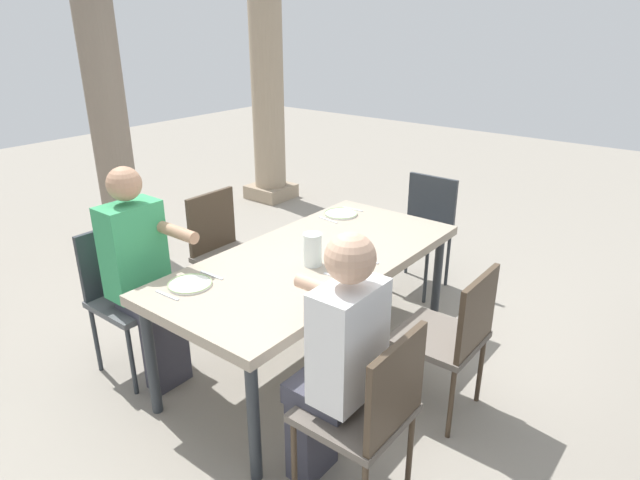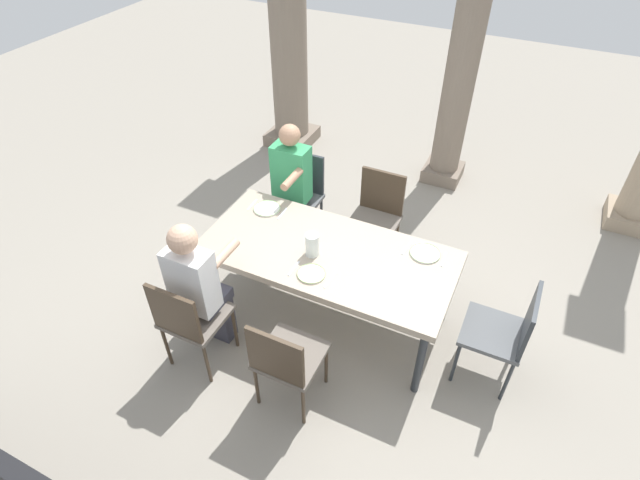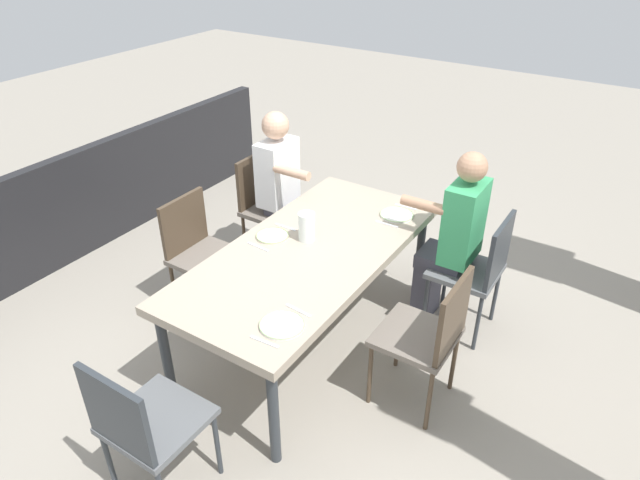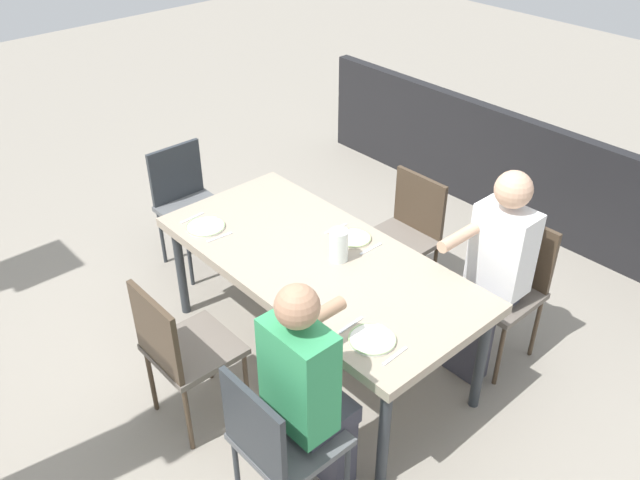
# 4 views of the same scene
# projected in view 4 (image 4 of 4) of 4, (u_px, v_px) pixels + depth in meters

# --- Properties ---
(ground_plane) EXTENTS (16.00, 16.00, 0.00)m
(ground_plane) POSITION_uv_depth(u_px,v_px,m) (318.00, 353.00, 4.25)
(ground_plane) COLOR gray
(dining_table) EXTENTS (2.01, 0.94, 0.75)m
(dining_table) POSITION_uv_depth(u_px,v_px,m) (318.00, 266.00, 3.87)
(dining_table) COLOR tan
(dining_table) RESTS_ON ground
(chair_west_north) EXTENTS (0.44, 0.44, 0.91)m
(chair_west_north) POSITION_uv_depth(u_px,v_px,m) (277.00, 439.00, 3.01)
(chair_west_north) COLOR #5B5E61
(chair_west_north) RESTS_ON ground
(chair_west_south) EXTENTS (0.44, 0.44, 0.91)m
(chair_west_south) POSITION_uv_depth(u_px,v_px,m) (507.00, 281.00, 4.00)
(chair_west_south) COLOR #6A6158
(chair_west_south) RESTS_ON ground
(chair_mid_north) EXTENTS (0.44, 0.44, 0.93)m
(chair_mid_north) POSITION_uv_depth(u_px,v_px,m) (180.00, 347.00, 3.51)
(chair_mid_north) COLOR #6A6158
(chair_mid_north) RESTS_ON ground
(chair_mid_south) EXTENTS (0.44, 0.44, 0.88)m
(chair_mid_south) POSITION_uv_depth(u_px,v_px,m) (406.00, 230.00, 4.52)
(chair_mid_south) COLOR #6A6158
(chair_mid_south) RESTS_ON ground
(chair_head_east) EXTENTS (0.44, 0.44, 0.90)m
(chair_head_east) POSITION_uv_depth(u_px,v_px,m) (187.00, 199.00, 4.84)
(chair_head_east) COLOR #5B5E61
(chair_head_east) RESTS_ON ground
(diner_woman_green) EXTENTS (0.35, 0.49, 1.33)m
(diner_woman_green) POSITION_uv_depth(u_px,v_px,m) (309.00, 390.00, 3.03)
(diner_woman_green) COLOR #3F3F4C
(diner_woman_green) RESTS_ON ground
(diner_man_white) EXTENTS (0.35, 0.49, 1.31)m
(diner_man_white) POSITION_uv_depth(u_px,v_px,m) (493.00, 269.00, 3.81)
(diner_man_white) COLOR #3F3F4C
(diner_man_white) RESTS_ON ground
(patio_railing) EXTENTS (4.41, 0.10, 0.90)m
(patio_railing) POSITION_uv_depth(u_px,v_px,m) (533.00, 177.00, 5.28)
(patio_railing) COLOR black
(patio_railing) RESTS_ON ground
(plate_0) EXTENTS (0.24, 0.24, 0.02)m
(plate_0) POSITION_uv_depth(u_px,v_px,m) (372.00, 339.00, 3.24)
(plate_0) COLOR white
(plate_0) RESTS_ON dining_table
(fork_0) EXTENTS (0.02, 0.17, 0.01)m
(fork_0) POSITION_uv_depth(u_px,v_px,m) (395.00, 356.00, 3.15)
(fork_0) COLOR silver
(fork_0) RESTS_ON dining_table
(spoon_0) EXTENTS (0.02, 0.17, 0.01)m
(spoon_0) POSITION_uv_depth(u_px,v_px,m) (351.00, 325.00, 3.33)
(spoon_0) COLOR silver
(spoon_0) RESTS_ON dining_table
(plate_1) EXTENTS (0.22, 0.22, 0.02)m
(plate_1) POSITION_uv_depth(u_px,v_px,m) (353.00, 238.00, 3.99)
(plate_1) COLOR silver
(plate_1) RESTS_ON dining_table
(fork_1) EXTENTS (0.02, 0.17, 0.01)m
(fork_1) POSITION_uv_depth(u_px,v_px,m) (371.00, 249.00, 3.90)
(fork_1) COLOR silver
(fork_1) RESTS_ON dining_table
(spoon_1) EXTENTS (0.03, 0.17, 0.01)m
(spoon_1) POSITION_uv_depth(u_px,v_px,m) (336.00, 228.00, 4.09)
(spoon_1) COLOR silver
(spoon_1) RESTS_ON dining_table
(plate_2) EXTENTS (0.24, 0.24, 0.02)m
(plate_2) POSITION_uv_depth(u_px,v_px,m) (205.00, 226.00, 4.10)
(plate_2) COLOR white
(plate_2) RESTS_ON dining_table
(fork_2) EXTENTS (0.03, 0.17, 0.01)m
(fork_2) POSITION_uv_depth(u_px,v_px,m) (220.00, 237.00, 4.01)
(fork_2) COLOR silver
(fork_2) RESTS_ON dining_table
(spoon_2) EXTENTS (0.03, 0.17, 0.01)m
(spoon_2) POSITION_uv_depth(u_px,v_px,m) (192.00, 218.00, 4.19)
(spoon_2) COLOR silver
(spoon_2) RESTS_ON dining_table
(water_pitcher) EXTENTS (0.11, 0.11, 0.19)m
(water_pitcher) POSITION_uv_depth(u_px,v_px,m) (339.00, 247.00, 3.77)
(water_pitcher) COLOR white
(water_pitcher) RESTS_ON dining_table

